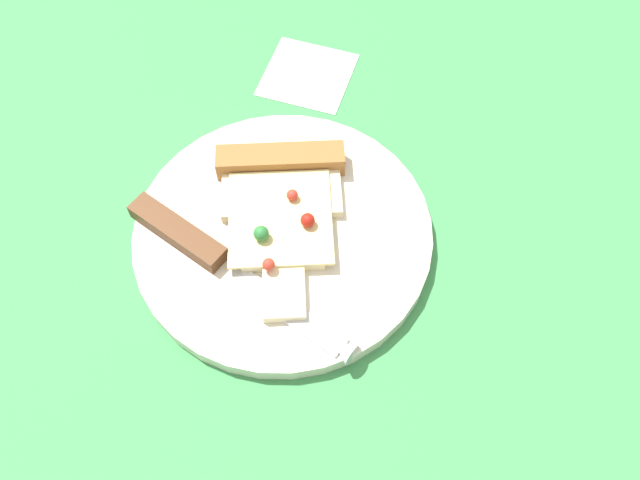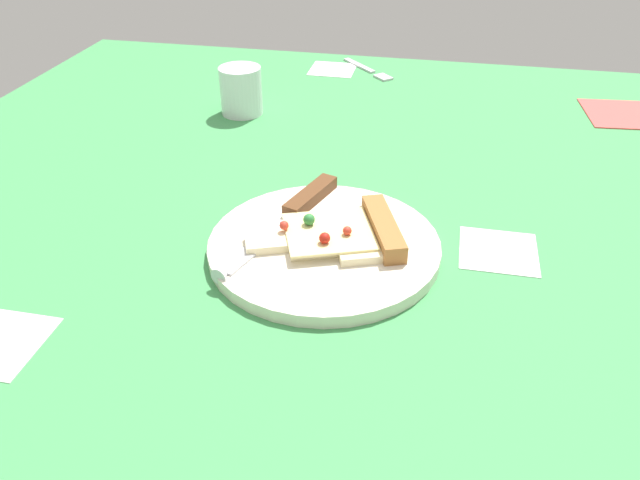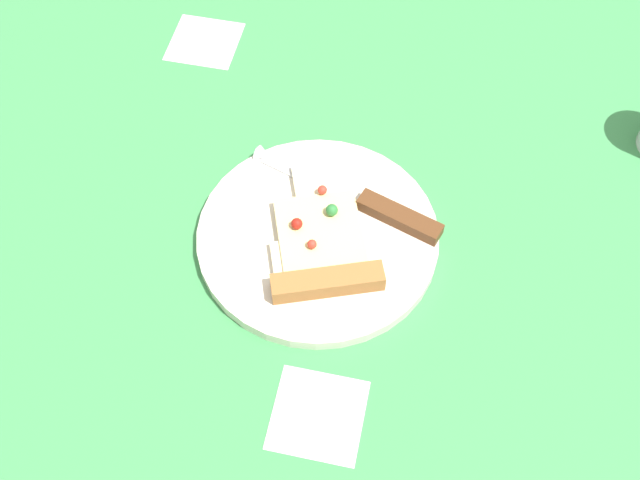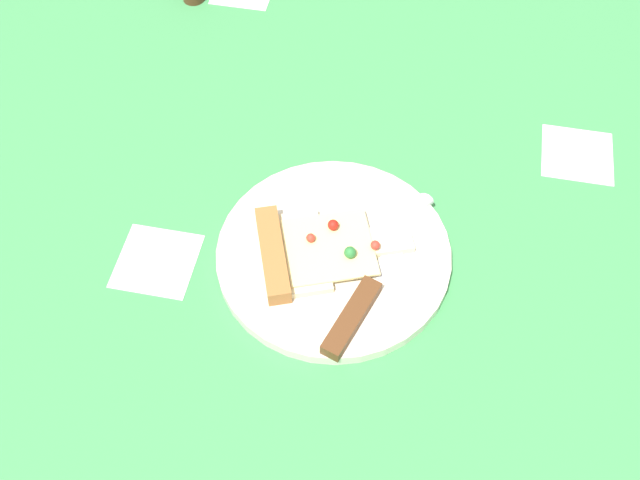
% 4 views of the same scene
% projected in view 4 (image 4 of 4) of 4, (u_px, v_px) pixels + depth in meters
% --- Properties ---
extents(ground_plane, '(1.37, 1.37, 0.03)m').
position_uv_depth(ground_plane, '(319.00, 310.00, 0.82)').
color(ground_plane, '#3D8C4C').
rests_on(ground_plane, ground).
extents(plate, '(0.27, 0.27, 0.02)m').
position_uv_depth(plate, '(334.00, 255.00, 0.84)').
color(plate, silver).
rests_on(plate, ground_plane).
extents(pizza_slice, '(0.14, 0.19, 0.03)m').
position_uv_depth(pizza_slice, '(312.00, 250.00, 0.82)').
color(pizza_slice, beige).
rests_on(pizza_slice, plate).
extents(knife, '(0.23, 0.10, 0.02)m').
position_uv_depth(knife, '(371.00, 287.00, 0.80)').
color(knife, silver).
rests_on(knife, plate).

